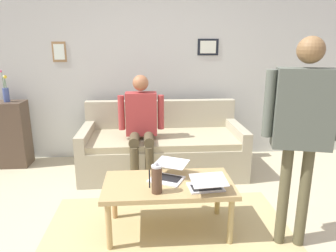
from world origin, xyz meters
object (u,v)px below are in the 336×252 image
at_px(flower_vase, 6,92).
at_px(couch, 162,148).
at_px(coffee_table, 168,188).
at_px(french_press, 157,179).
at_px(side_shelf, 12,134).
at_px(person_standing, 303,119).
at_px(person_seated, 141,122).
at_px(laptop_center, 207,185).
at_px(laptop_left, 168,173).

bearing_deg(flower_vase, couch, 170.75).
bearing_deg(coffee_table, french_press, 58.00).
relative_size(side_shelf, person_standing, 0.53).
distance_m(couch, person_seated, 0.55).
xyz_separation_m(couch, laptop_center, (-0.28, 1.52, 0.21)).
bearing_deg(coffee_table, flower_vase, -40.25).
distance_m(laptop_left, laptop_center, 0.39).
xyz_separation_m(coffee_table, person_standing, (-1.01, 0.27, 0.67)).
bearing_deg(couch, french_press, 85.03).
xyz_separation_m(french_press, side_shelf, (1.90, -1.87, -0.14)).
distance_m(flower_vase, person_standing, 3.60).
height_order(laptop_center, side_shelf, side_shelf).
xyz_separation_m(couch, laptop_left, (0.02, 1.27, 0.21)).
bearing_deg(person_seated, coffee_table, 101.83).
relative_size(flower_vase, person_seated, 0.33).
height_order(couch, laptop_center, couch).
xyz_separation_m(coffee_table, laptop_left, (-0.01, -0.10, 0.10)).
bearing_deg(laptop_center, laptop_left, -39.38).
height_order(side_shelf, flower_vase, flower_vase).
relative_size(side_shelf, flower_vase, 2.14).
bearing_deg(person_standing, person_seated, -48.50).
relative_size(coffee_table, french_press, 4.23).
relative_size(laptop_left, laptop_center, 1.38).
bearing_deg(flower_vase, person_standing, 146.89).
distance_m(coffee_table, person_standing, 1.24).
bearing_deg(laptop_left, laptop_center, 140.62).
relative_size(laptop_left, french_press, 1.62).
xyz_separation_m(person_standing, person_seated, (1.25, -1.41, -0.36)).
distance_m(couch, laptop_center, 1.56).
xyz_separation_m(french_press, flower_vase, (1.90, -1.87, 0.43)).
relative_size(laptop_left, person_standing, 0.26).
bearing_deg(side_shelf, couch, 170.75).
bearing_deg(person_seated, laptop_center, 112.97).
relative_size(laptop_center, person_seated, 0.25).
height_order(flower_vase, person_standing, person_standing).
bearing_deg(laptop_left, french_press, 67.14).
relative_size(coffee_table, laptop_center, 3.59).
relative_size(laptop_left, flower_vase, 1.04).
bearing_deg(couch, flower_vase, -9.25).
height_order(coffee_table, person_standing, person_standing).
relative_size(french_press, person_standing, 0.16).
xyz_separation_m(couch, coffee_table, (0.03, 1.37, 0.11)).
height_order(laptop_center, flower_vase, flower_vase).
bearing_deg(flower_vase, french_press, 135.40).
relative_size(coffee_table, person_standing, 0.67).
relative_size(french_press, flower_vase, 0.64).
height_order(laptop_left, person_seated, person_seated).
bearing_deg(laptop_left, person_seated, -76.73).
relative_size(laptop_left, person_seated, 0.34).
relative_size(french_press, person_seated, 0.21).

